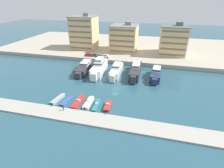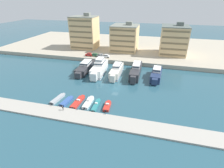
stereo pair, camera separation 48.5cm
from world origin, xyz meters
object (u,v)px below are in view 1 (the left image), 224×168
(motorboat_teal_center, at_px, (96,105))
(car_grey_mid_left, at_px, (100,55))
(yacht_charcoal_far_left, at_px, (85,67))
(car_green_left, at_px, (94,55))
(motorboat_blue_left, at_px, (67,101))
(motorboat_white_center_left, at_px, (89,103))
(car_red_far_left, at_px, (88,55))
(yacht_ivory_mid_left, at_px, (116,71))
(yacht_white_left, at_px, (99,68))
(motorboat_grey_far_left, at_px, (58,99))
(car_white_center_left, at_px, (106,56))
(yacht_charcoal_center_left, at_px, (136,71))
(yacht_navy_center, at_px, (156,74))
(motorboat_red_mid_left, at_px, (78,102))
(motorboat_red_center_right, at_px, (108,106))
(pedestrian_near_edge, at_px, (63,108))

(motorboat_teal_center, bearing_deg, car_grey_mid_left, 106.10)
(yacht_charcoal_far_left, bearing_deg, car_green_left, 93.35)
(motorboat_blue_left, distance_m, car_grey_mid_left, 45.79)
(motorboat_white_center_left, xyz_separation_m, car_red_far_left, (-16.99, 44.52, 2.62))
(yacht_ivory_mid_left, distance_m, motorboat_blue_left, 29.99)
(yacht_white_left, height_order, car_red_far_left, yacht_white_left)
(motorboat_grey_far_left, distance_m, car_white_center_left, 44.96)
(car_white_center_left, bearing_deg, yacht_charcoal_center_left, -39.20)
(car_white_center_left, bearing_deg, motorboat_teal_center, -77.91)
(yacht_ivory_mid_left, height_order, motorboat_grey_far_left, yacht_ivory_mid_left)
(yacht_navy_center, relative_size, motorboat_red_mid_left, 1.86)
(motorboat_red_mid_left, xyz_separation_m, car_grey_mid_left, (-6.27, 44.84, 2.74))
(motorboat_red_center_right, xyz_separation_m, pedestrian_near_edge, (-13.03, -5.83, 0.98))
(car_red_far_left, bearing_deg, motorboat_red_mid_left, -73.54)
(motorboat_red_mid_left, relative_size, pedestrian_near_edge, 5.60)
(motorboat_blue_left, height_order, car_grey_mid_left, car_grey_mid_left)
(yacht_charcoal_far_left, relative_size, car_green_left, 4.84)
(motorboat_red_center_right, height_order, car_white_center_left, car_white_center_left)
(yacht_charcoal_center_left, bearing_deg, yacht_ivory_mid_left, -166.46)
(yacht_navy_center, xyz_separation_m, pedestrian_near_edge, (-27.90, -33.92, -0.41))
(motorboat_blue_left, height_order, car_white_center_left, car_white_center_left)
(yacht_charcoal_center_left, xyz_separation_m, motorboat_grey_far_left, (-23.88, -29.13, -1.78))
(yacht_navy_center, xyz_separation_m, motorboat_red_mid_left, (-25.51, -27.94, -1.50))
(motorboat_red_mid_left, bearing_deg, motorboat_red_center_right, -0.82)
(yacht_white_left, height_order, motorboat_grey_far_left, yacht_white_left)
(motorboat_white_center_left, height_order, car_green_left, car_green_left)
(motorboat_red_center_right, bearing_deg, yacht_ivory_mid_left, 96.89)
(motorboat_white_center_left, bearing_deg, motorboat_red_center_right, -3.51)
(motorboat_teal_center, xyz_separation_m, car_white_center_left, (-9.66, 45.10, 2.69))
(motorboat_teal_center, xyz_separation_m, pedestrian_near_edge, (-9.21, -5.44, 1.04))
(yacht_ivory_mid_left, bearing_deg, motorboat_teal_center, -91.13)
(yacht_charcoal_far_left, relative_size, yacht_charcoal_center_left, 0.96)
(yacht_white_left, xyz_separation_m, motorboat_red_mid_left, (1.12, -27.13, -2.26))
(yacht_ivory_mid_left, height_order, motorboat_red_mid_left, yacht_ivory_mid_left)
(yacht_ivory_mid_left, xyz_separation_m, car_grey_mid_left, (-13.64, 17.88, 1.02))
(yacht_white_left, distance_m, yacht_ivory_mid_left, 8.51)
(yacht_navy_center, height_order, motorboat_blue_left, yacht_navy_center)
(yacht_white_left, xyz_separation_m, motorboat_blue_left, (-2.73, -27.94, -2.18))
(motorboat_blue_left, bearing_deg, motorboat_teal_center, 1.42)
(motorboat_teal_center, bearing_deg, car_white_center_left, 102.09)
(motorboat_white_center_left, height_order, car_white_center_left, car_white_center_left)
(yacht_navy_center, bearing_deg, car_grey_mid_left, 152.00)
(motorboat_red_center_right, bearing_deg, car_white_center_left, 106.77)
(car_red_far_left, height_order, car_grey_mid_left, same)
(yacht_charcoal_center_left, height_order, motorboat_red_mid_left, yacht_charcoal_center_left)
(yacht_white_left, xyz_separation_m, car_white_center_left, (-1.71, 17.42, 0.49))
(yacht_charcoal_far_left, height_order, yacht_ivory_mid_left, yacht_ivory_mid_left)
(motorboat_blue_left, distance_m, motorboat_red_center_right, 14.51)
(yacht_charcoal_far_left, relative_size, motorboat_white_center_left, 2.55)
(motorboat_blue_left, bearing_deg, yacht_navy_center, 44.39)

